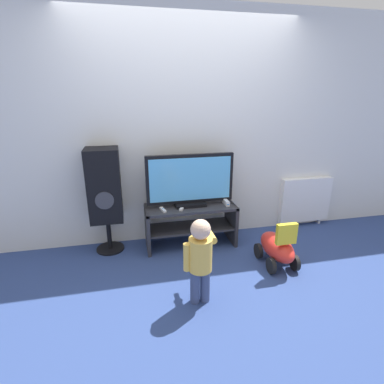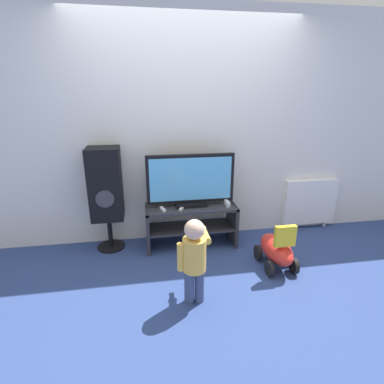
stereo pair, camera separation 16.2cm
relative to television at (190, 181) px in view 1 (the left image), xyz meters
name	(u,v)px [view 1 (the left image)]	position (x,y,z in m)	size (l,w,h in m)	color
ground_plane	(194,252)	(0.00, -0.22, -0.77)	(16.00, 16.00, 0.00)	navy
wall_back	(185,130)	(0.00, 0.26, 0.53)	(10.00, 0.06, 2.60)	silver
tv_stand	(190,219)	(0.00, -0.02, -0.46)	(1.03, 0.40, 0.48)	#2D2D33
television	(190,181)	(0.00, 0.00, 0.00)	(0.98, 0.20, 0.59)	black
game_console	(226,202)	(0.41, -0.05, -0.26)	(0.04, 0.18, 0.06)	white
remote_primary	(163,210)	(-0.32, -0.09, -0.28)	(0.06, 0.13, 0.03)	white
remote_secondary	(182,208)	(-0.11, -0.09, -0.28)	(0.09, 0.13, 0.03)	white
child	(200,254)	(-0.13, -1.02, -0.33)	(0.29, 0.44, 0.76)	#3F4C72
speaker_tower	(105,187)	(-0.92, 0.06, -0.03)	(0.34, 0.32, 1.16)	black
ride_on_toy	(277,247)	(0.78, -0.63, -0.58)	(0.30, 0.54, 0.52)	red
radiator	(305,200)	(1.60, 0.19, -0.42)	(0.70, 0.08, 0.65)	white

